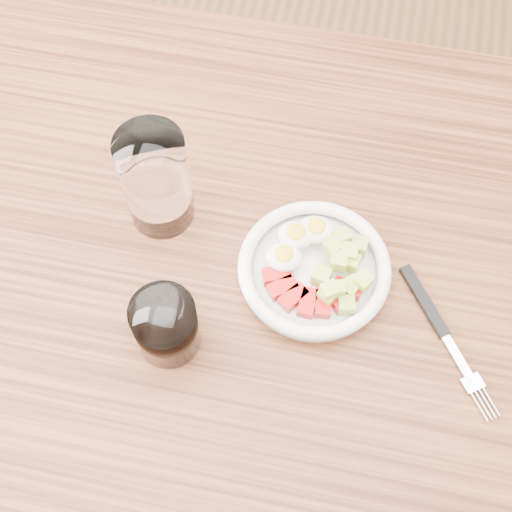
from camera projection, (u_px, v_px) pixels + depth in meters
The scene contains 6 objects.
ground at pixel (259, 419), 1.63m from camera, with size 4.00×4.00×0.00m, color brown.
dining_table at pixel (261, 304), 1.04m from camera, with size 1.50×0.90×0.77m.
bowl at pixel (314, 268), 0.93m from camera, with size 0.20×0.20×0.05m.
fork at pixel (436, 321), 0.91m from camera, with size 0.14×0.19×0.01m.
water_glass at pixel (156, 180), 0.92m from camera, with size 0.09×0.09×0.16m, color white.
coffee_glass at pixel (166, 326), 0.87m from camera, with size 0.08×0.08×0.09m.
Camera 1 is at (0.08, -0.40, 1.62)m, focal length 50.00 mm.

